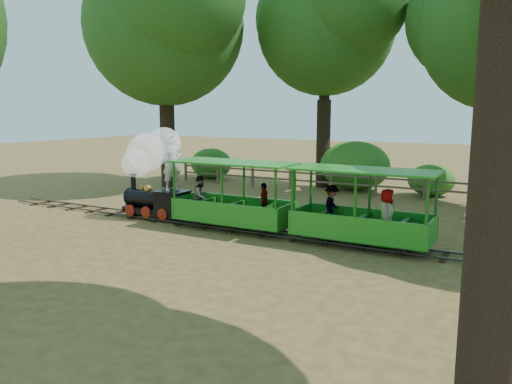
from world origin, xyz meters
The scene contains 12 objects.
ground centered at (0.00, 0.00, 0.00)m, with size 90.00×90.00×0.00m, color olive.
track centered at (0.00, 0.00, 0.07)m, with size 22.00×1.00×0.10m.
locomotive centered at (-4.37, 0.07, 1.77)m, with size 2.73×1.29×3.14m.
carriage_front centered at (-1.23, -0.03, 0.81)m, with size 3.84×1.57×2.00m.
carriage_rear centered at (2.81, 0.00, 0.83)m, with size 3.84×1.57×2.00m.
oak_nw centered at (-8.54, 6.10, 7.83)m, with size 9.11×8.01×11.10m.
oak_nc centered at (-2.03, 9.59, 7.72)m, with size 7.85×6.91×10.55m.
oak_ne centered at (5.47, 7.58, 6.80)m, with size 7.34×6.46×9.45m.
fence centered at (0.00, 8.00, 0.58)m, with size 18.10×0.10×1.00m.
shrub_west centered at (-8.27, 9.30, 0.81)m, with size 2.34×1.80×1.62m, color #2D6B1E.
shrub_mid_w centered at (-0.36, 9.30, 1.12)m, with size 3.24×2.50×2.25m, color #2D6B1E.
shrub_mid_e centered at (3.02, 9.30, 0.68)m, with size 1.97×1.52×1.36m, color #2D6B1E.
Camera 1 is at (6.71, -12.71, 3.62)m, focal length 35.00 mm.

